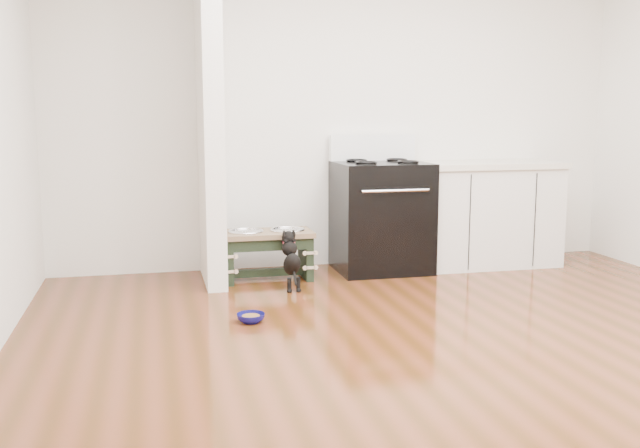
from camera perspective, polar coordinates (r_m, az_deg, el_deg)
The scene contains 8 objects.
ground at distance 4.10m, azimuth 11.06°, elevation -10.23°, with size 5.00×5.00×0.00m, color #45240C.
room_shell at distance 3.89m, azimuth 11.79°, elevation 12.94°, with size 5.00×5.00×5.00m.
partition_wall at distance 5.64m, azimuth -8.83°, elevation 8.98°, with size 0.15×0.80×2.70m, color silver.
oven_range at distance 6.04m, azimuth 4.91°, elevation 0.74°, with size 0.76×0.69×1.14m.
cabinet_run at distance 6.44m, azimuth 13.17°, elevation 0.82°, with size 1.24×0.64×0.91m.
dog_feeder at distance 5.72m, azimuth -4.25°, elevation -1.71°, with size 0.72×0.39×0.41m.
puppy at distance 5.42m, azimuth -2.34°, elevation -2.71°, with size 0.13×0.37×0.44m.
floor_bowl at distance 4.64m, azimuth -5.55°, elevation -7.48°, with size 0.19×0.19×0.06m.
Camera 1 is at (-1.64, -3.52, 1.34)m, focal length 40.00 mm.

